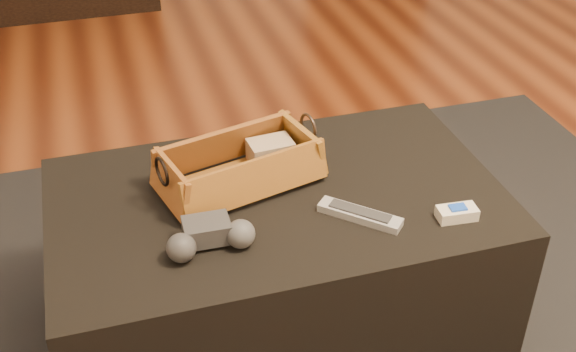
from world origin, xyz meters
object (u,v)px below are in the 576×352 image
object	(u,v)px
tv_remote	(235,181)
wicker_basket	(239,168)
silver_remote	(360,215)
ottoman	(278,267)
game_controller	(210,237)
cream_gadget	(457,213)

from	to	relation	value
tv_remote	wicker_basket	xyz separation A→B (m)	(0.01, 0.02, 0.02)
wicker_basket	silver_remote	world-z (taller)	wicker_basket
ottoman	tv_remote	xyz separation A→B (m)	(-0.08, 0.05, 0.23)
game_controller	silver_remote	size ratio (longest dim) A/B	1.16
ottoman	silver_remote	bearing A→B (deg)	-42.10
ottoman	cream_gadget	distance (m)	0.45
ottoman	cream_gadget	bearing A→B (deg)	-29.08
wicker_basket	game_controller	bearing A→B (deg)	-118.29
game_controller	silver_remote	xyz separation A→B (m)	(0.32, 0.01, -0.02)
cream_gadget	tv_remote	bearing A→B (deg)	150.61
ottoman	cream_gadget	size ratio (longest dim) A/B	11.50
wicker_basket	ottoman	bearing A→B (deg)	-44.48
ottoman	silver_remote	size ratio (longest dim) A/B	6.26
silver_remote	cream_gadget	xyz separation A→B (m)	(0.20, -0.06, 0.00)
tv_remote	game_controller	size ratio (longest dim) A/B	1.04
silver_remote	cream_gadget	world-z (taller)	cream_gadget
tv_remote	cream_gadget	distance (m)	0.49
ottoman	wicker_basket	world-z (taller)	wicker_basket
cream_gadget	ottoman	bearing A→B (deg)	150.92
tv_remote	game_controller	xyz separation A→B (m)	(-0.10, -0.19, 0.01)
wicker_basket	silver_remote	size ratio (longest dim) A/B	2.49
tv_remote	cream_gadget	world-z (taller)	tv_remote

